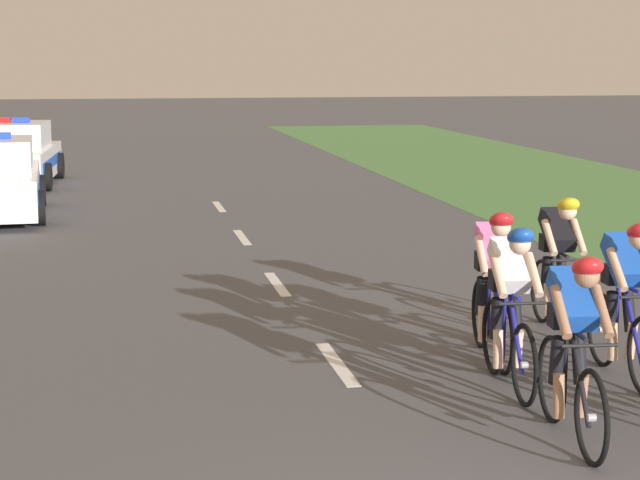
{
  "coord_description": "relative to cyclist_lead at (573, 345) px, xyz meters",
  "views": [
    {
      "loc": [
        -2.13,
        -4.85,
        2.97
      ],
      "look_at": [
        -0.01,
        6.42,
        1.1
      ],
      "focal_mm": 62.92,
      "sensor_mm": 36.0,
      "label": 1
    }
  ],
  "objects": [
    {
      "name": "lane_markings_centre",
      "position": [
        -1.33,
        4.57,
        -0.78
      ],
      "size": [
        0.14,
        21.6,
        0.01
      ],
      "color": "white",
      "rests_on": "ground"
    },
    {
      "name": "cyclist_lead",
      "position": [
        0.0,
        0.0,
        0.0
      ],
      "size": [
        0.45,
        1.72,
        1.56
      ],
      "color": "black",
      "rests_on": "ground"
    },
    {
      "name": "cyclist_third",
      "position": [
        0.02,
        1.45,
        0.0
      ],
      "size": [
        0.44,
        1.72,
        1.56
      ],
      "color": "black",
      "rests_on": "ground"
    },
    {
      "name": "cyclist_fourth",
      "position": [
        1.16,
        1.51,
        0.0
      ],
      "size": [
        0.43,
        1.72,
        1.56
      ],
      "color": "black",
      "rests_on": "ground"
    },
    {
      "name": "cyclist_fifth",
      "position": [
        0.2,
        2.4,
        0.0
      ],
      "size": [
        0.45,
        1.72,
        1.56
      ],
      "color": "black",
      "rests_on": "ground"
    },
    {
      "name": "cyclist_sixth",
      "position": [
        1.26,
        3.35,
        0.0
      ],
      "size": [
        0.44,
        1.72,
        1.56
      ],
      "color": "black",
      "rests_on": "ground"
    },
    {
      "name": "police_car_second",
      "position": [
        -5.7,
        19.37,
        -0.11
      ],
      "size": [
        2.2,
        4.5,
        1.59
      ],
      "color": "silver",
      "rests_on": "ground"
    }
  ]
}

